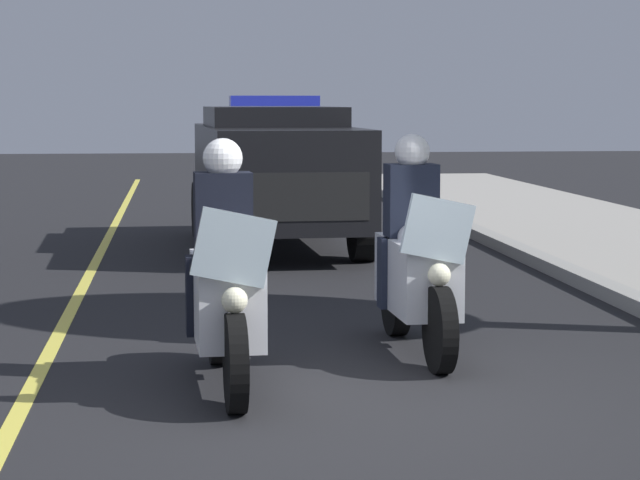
% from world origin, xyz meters
% --- Properties ---
extents(ground_plane, '(80.00, 80.00, 0.00)m').
position_xyz_m(ground_plane, '(0.00, 0.00, 0.00)').
color(ground_plane, black).
extents(lane_stripe_center, '(48.00, 0.12, 0.01)m').
position_xyz_m(lane_stripe_center, '(0.00, -2.12, 0.00)').
color(lane_stripe_center, '#E0D14C').
rests_on(lane_stripe_center, ground).
extents(police_motorcycle_lead_left, '(2.14, 0.59, 1.72)m').
position_xyz_m(police_motorcycle_lead_left, '(-0.94, -0.77, 0.70)').
color(police_motorcycle_lead_left, black).
rests_on(police_motorcycle_lead_left, ground).
extents(police_motorcycle_lead_right, '(2.14, 0.59, 1.72)m').
position_xyz_m(police_motorcycle_lead_right, '(-1.92, 0.76, 0.70)').
color(police_motorcycle_lead_right, black).
rests_on(police_motorcycle_lead_right, ground).
extents(police_suv, '(4.97, 2.23, 2.05)m').
position_xyz_m(police_suv, '(-9.01, 0.21, 1.07)').
color(police_suv, black).
rests_on(police_suv, ground).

